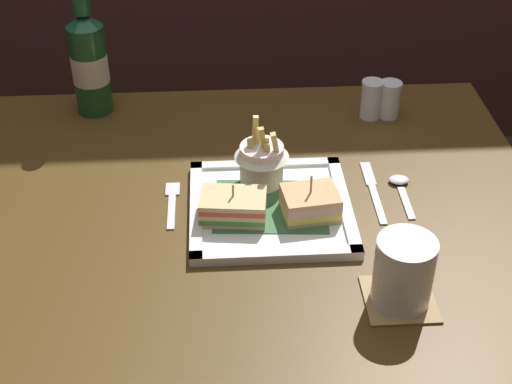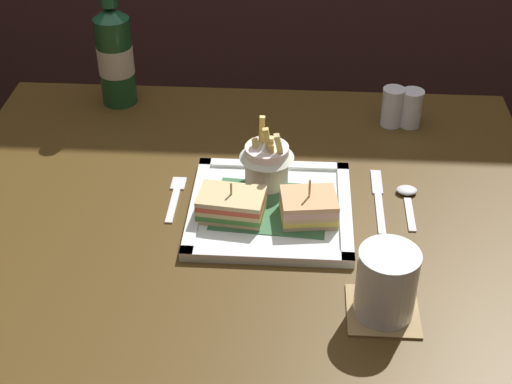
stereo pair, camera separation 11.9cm
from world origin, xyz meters
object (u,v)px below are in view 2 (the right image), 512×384
fries_cup (267,158)px  water_glass (386,287)px  sandwich_half_left (231,205)px  beer_bottle (115,53)px  knife (378,197)px  dining_table (242,275)px  fork (175,196)px  spoon (407,196)px  sandwich_half_right (309,207)px  salt_shaker (392,109)px  pepper_shaker (411,110)px  square_plate (270,209)px

fries_cup → water_glass: size_ratio=1.16×
sandwich_half_left → water_glass: size_ratio=1.08×
beer_bottle → sandwich_half_left: bearing=-55.5°
knife → dining_table: bearing=-167.5°
fork → spoon: (0.39, 0.02, 0.00)m
water_glass → spoon: size_ratio=0.85×
sandwich_half_left → knife: bearing=17.3°
fries_cup → sandwich_half_left: bearing=-118.7°
sandwich_half_left → sandwich_half_right: sandwich_half_right is taller
fries_cup → spoon: fries_cup is taller
dining_table → knife: knife is taller
sandwich_half_right → water_glass: water_glass is taller
sandwich_half_left → salt_shaker: size_ratio=1.44×
water_glass → fork: bearing=142.4°
sandwich_half_left → fries_cup: (0.05, 0.09, 0.03)m
dining_table → fries_cup: (0.04, 0.07, 0.20)m
beer_bottle → knife: 0.60m
sandwich_half_left → water_glass: (0.23, -0.19, 0.02)m
dining_table → water_glass: 0.36m
dining_table → sandwich_half_left: (-0.01, -0.02, 0.17)m
beer_bottle → water_glass: beer_bottle is taller
pepper_shaker → knife: bearing=-107.3°
fork → square_plate: bearing=-11.8°
sandwich_half_left → spoon: size_ratio=0.92×
dining_table → pepper_shaker: bearing=44.4°
water_glass → spoon: (0.06, 0.27, -0.04)m
sandwich_half_left → beer_bottle: 0.47m
sandwich_half_left → sandwich_half_right: 0.12m
sandwich_half_left → spoon: sandwich_half_left is taller
knife → fries_cup: bearing=174.3°
salt_shaker → pepper_shaker: (0.04, 0.00, -0.00)m
sandwich_half_right → fork: 0.23m
knife → salt_shaker: salt_shaker is taller
knife → salt_shaker: bearing=80.5°
beer_bottle → fork: beer_bottle is taller
dining_table → knife: 0.27m
sandwich_half_left → sandwich_half_right: (0.12, 0.00, 0.00)m
square_plate → knife: 0.19m
beer_bottle → spoon: size_ratio=2.24×
water_glass → fork: 0.42m
dining_table → sandwich_half_left: size_ratio=9.21×
sandwich_half_right → pepper_shaker: size_ratio=1.29×
knife → salt_shaker: size_ratio=2.33×
beer_bottle → salt_shaker: (0.54, -0.06, -0.07)m
dining_table → sandwich_half_right: size_ratio=10.75×
dining_table → square_plate: size_ratio=3.88×
water_glass → sandwich_half_right: bearing=118.4°
water_glass → pepper_shaker: size_ratio=1.39×
square_plate → pepper_shaker: 0.39m
sandwich_half_right → knife: sandwich_half_right is taller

